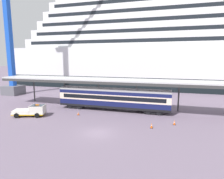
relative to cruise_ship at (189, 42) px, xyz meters
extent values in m
plane|color=slate|center=(-15.38, -49.62, -15.22)|extent=(400.00, 400.00, 0.00)
cube|color=black|center=(0.05, 0.01, -13.23)|extent=(120.63, 30.53, 3.98)
cube|color=silver|center=(0.05, 0.01, -6.59)|extent=(120.63, 30.53, 9.29)
cube|color=silver|center=(0.05, 0.01, -0.43)|extent=(110.98, 28.09, 3.03)
cube|color=black|center=(0.05, -13.98, -0.28)|extent=(106.16, 0.12, 1.09)
cube|color=silver|center=(0.05, 0.01, 2.61)|extent=(106.54, 26.96, 3.03)
cube|color=black|center=(0.05, -13.42, 2.76)|extent=(101.91, 0.12, 1.09)
cube|color=silver|center=(0.05, 0.01, 5.64)|extent=(102.10, 25.84, 3.03)
cube|color=black|center=(0.05, -12.86, 5.79)|extent=(97.66, 0.12, 1.09)
cube|color=silver|center=(0.05, 0.01, 8.67)|extent=(97.66, 24.72, 3.03)
cube|color=black|center=(0.05, -12.30, 8.83)|extent=(93.42, 0.12, 1.09)
cube|color=silver|center=(0.05, 0.01, 11.71)|extent=(93.23, 23.59, 3.03)
cube|color=#BBBBBB|center=(-16.41, -37.80, -9.52)|extent=(46.71, 5.18, 0.25)
cube|color=#353535|center=(-16.41, -40.28, -9.89)|extent=(46.71, 0.20, 0.50)
cylinder|color=#353535|center=(-35.87, -35.61, -12.43)|extent=(0.28, 0.28, 5.58)
cylinder|color=#353535|center=(-28.09, -35.61, -12.43)|extent=(0.28, 0.28, 5.58)
cylinder|color=#353535|center=(-20.30, -35.61, -12.43)|extent=(0.28, 0.28, 5.58)
cylinder|color=#353535|center=(-12.52, -35.61, -12.43)|extent=(0.28, 0.28, 5.58)
cylinder|color=#353535|center=(-4.74, -35.61, -12.43)|extent=(0.28, 0.28, 5.58)
cube|color=black|center=(-16.41, -38.30, -14.37)|extent=(20.78, 2.80, 0.40)
cube|color=#141947|center=(-16.41, -38.30, -13.72)|extent=(20.78, 2.80, 0.90)
cube|color=beige|center=(-16.41, -38.30, -12.67)|extent=(20.78, 2.80, 1.20)
cube|color=black|center=(-16.41, -39.67, -12.62)|extent=(19.12, 0.08, 0.72)
cube|color=#141947|center=(-16.41, -38.30, -11.77)|extent=(20.78, 2.80, 0.60)
cube|color=#A1A1A1|center=(-16.41, -38.30, -11.29)|extent=(20.78, 2.69, 0.36)
cube|color=black|center=(-23.89, -38.30, -14.77)|extent=(3.20, 2.35, 0.50)
cylinder|color=black|center=(-24.79, -39.47, -14.80)|extent=(0.84, 0.12, 0.84)
cylinder|color=black|center=(-22.99, -39.47, -14.80)|extent=(0.84, 0.12, 0.84)
cube|color=black|center=(-8.93, -38.30, -14.77)|extent=(3.20, 2.35, 0.50)
cylinder|color=black|center=(-9.83, -39.47, -14.80)|extent=(0.84, 0.12, 0.84)
cylinder|color=black|center=(-8.03, -39.47, -14.80)|extent=(0.84, 0.12, 0.84)
cube|color=silver|center=(-29.03, -45.85, -14.64)|extent=(5.56, 3.47, 0.36)
cube|color=#F2B20C|center=(-29.03, -45.85, -14.77)|extent=(5.57, 3.49, 0.12)
cube|color=silver|center=(-27.64, -45.42, -13.91)|extent=(2.76, 2.52, 1.10)
cube|color=#19232D|center=(-27.64, -45.42, -13.56)|extent=(2.54, 2.38, 0.44)
cube|color=orange|center=(-27.64, -45.42, -13.28)|extent=(0.59, 0.36, 0.16)
cube|color=silver|center=(-30.02, -46.17, -14.28)|extent=(3.35, 2.71, 0.36)
cylinder|color=black|center=(-27.74, -44.40, -14.82)|extent=(0.84, 0.48, 0.80)
cylinder|color=black|center=(-27.14, -46.31, -14.82)|extent=(0.84, 0.48, 0.80)
cylinder|color=black|center=(-30.92, -45.40, -14.82)|extent=(0.84, 0.48, 0.80)
cylinder|color=black|center=(-30.32, -47.31, -14.82)|extent=(0.84, 0.48, 0.80)
cube|color=black|center=(-21.33, -43.05, -15.20)|extent=(0.36, 0.36, 0.04)
cone|color=#EA590F|center=(-21.33, -43.05, -14.90)|extent=(0.30, 0.30, 0.56)
cylinder|color=white|center=(-21.33, -43.05, -14.87)|extent=(0.17, 0.17, 0.08)
cube|color=black|center=(-5.63, -43.64, -15.20)|extent=(0.36, 0.36, 0.04)
cone|color=#EA590F|center=(-5.63, -43.64, -14.86)|extent=(0.30, 0.30, 0.64)
cylinder|color=white|center=(-5.63, -43.64, -14.83)|extent=(0.17, 0.17, 0.09)
cube|color=black|center=(-8.74, -45.95, -15.20)|extent=(0.36, 0.36, 0.04)
cone|color=#EA590F|center=(-8.74, -45.95, -14.83)|extent=(0.30, 0.30, 0.70)
cylinder|color=white|center=(-8.74, -45.95, -14.80)|extent=(0.17, 0.17, 0.10)
cube|color=#595960|center=(-46.83, -30.17, -14.02)|extent=(4.40, 4.40, 2.40)
cube|color=blue|center=(-46.83, -30.17, 3.51)|extent=(1.30, 1.30, 32.65)
camera|label=1|loc=(-7.06, -71.90, -5.66)|focal=30.61mm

